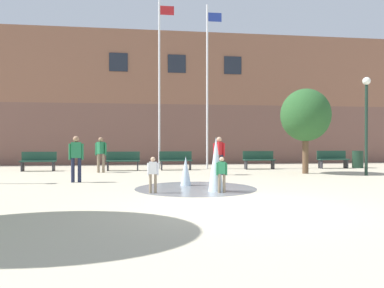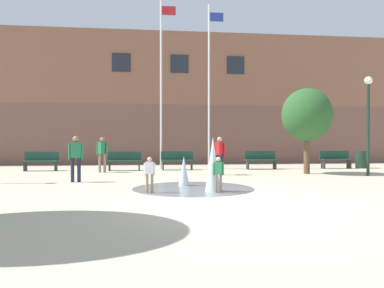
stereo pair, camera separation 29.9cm
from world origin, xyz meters
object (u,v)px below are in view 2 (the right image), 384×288
(park_bench_far_right, at_px, (335,159))
(flagpole_right, at_px, (209,82))
(street_tree_near_building, at_px, (307,115))
(park_bench_far_left, at_px, (41,161))
(park_bench_near_trashcan, at_px, (261,160))
(teen_by_trashcan, at_px, (76,155))
(adult_near_bench, at_px, (102,152))
(park_bench_under_right_flagpole, at_px, (177,160))
(child_with_pink_shirt, at_px, (218,172))
(adult_watching, at_px, (220,153))
(flagpole_left, at_px, (162,79))
(child_running, at_px, (150,172))
(park_bench_center, at_px, (124,161))
(lamp_post_right_lane, at_px, (368,111))
(trash_can, at_px, (361,160))

(park_bench_far_right, height_order, flagpole_right, flagpole_right)
(street_tree_near_building, bearing_deg, park_bench_far_left, 165.99)
(park_bench_far_left, distance_m, park_bench_near_trashcan, 10.71)
(teen_by_trashcan, bearing_deg, adult_near_bench, -106.02)
(park_bench_under_right_flagpole, relative_size, street_tree_near_building, 0.43)
(flagpole_right, distance_m, street_tree_near_building, 5.44)
(park_bench_under_right_flagpole, height_order, child_with_pink_shirt, child_with_pink_shirt)
(teen_by_trashcan, bearing_deg, park_bench_far_right, -167.41)
(park_bench_far_left, height_order, adult_watching, adult_watching)
(park_bench_far_left, xyz_separation_m, adult_watching, (8.04, -3.10, 0.45))
(flagpole_right, bearing_deg, flagpole_left, 180.00)
(adult_watching, bearing_deg, teen_by_trashcan, 155.73)
(park_bench_far_right, distance_m, street_tree_near_building, 4.44)
(park_bench_under_right_flagpole, relative_size, teen_by_trashcan, 1.01)
(park_bench_far_left, xyz_separation_m, child_running, (5.13, -8.26, 0.10))
(child_with_pink_shirt, distance_m, flagpole_left, 9.91)
(child_with_pink_shirt, bearing_deg, adult_watching, -78.89)
(park_bench_far_right, height_order, adult_watching, adult_watching)
(park_bench_center, relative_size, flagpole_left, 0.18)
(child_with_pink_shirt, bearing_deg, teen_by_trashcan, -14.11)
(flagpole_left, xyz_separation_m, lamp_post_right_lane, (8.23, -4.73, -1.95))
(park_bench_under_right_flagpole, xyz_separation_m, park_bench_near_trashcan, (4.22, -0.01, 0.00))
(park_bench_far_left, relative_size, child_running, 1.62)
(park_bench_far_left, bearing_deg, park_bench_near_trashcan, -1.01)
(park_bench_center, bearing_deg, child_running, -81.54)
(park_bench_far_left, xyz_separation_m, flagpole_left, (5.74, 0.52, 4.10))
(park_bench_center, xyz_separation_m, child_with_pink_shirt, (3.05, -8.21, 0.10))
(park_bench_under_right_flagpole, height_order, flagpole_right, flagpole_right)
(street_tree_near_building, bearing_deg, adult_near_bench, 169.06)
(adult_near_bench, xyz_separation_m, flagpole_right, (5.19, 1.77, 3.53))
(park_bench_center, xyz_separation_m, flagpole_left, (1.81, 0.77, 4.10))
(trash_can, bearing_deg, flagpole_left, 176.63)
(child_with_pink_shirt, bearing_deg, park_bench_far_right, -110.64)
(trash_can, bearing_deg, park_bench_under_right_flagpole, -179.49)
(adult_watching, xyz_separation_m, street_tree_near_building, (3.87, 0.13, 1.60))
(lamp_post_right_lane, xyz_separation_m, street_tree_near_building, (-2.06, 1.24, -0.09))
(street_tree_near_building, bearing_deg, lamp_post_right_lane, -31.03)
(park_bench_near_trashcan, distance_m, lamp_post_right_lane, 5.60)
(park_bench_far_right, relative_size, teen_by_trashcan, 1.01)
(park_bench_far_right, relative_size, child_running, 1.62)
(adult_near_bench, relative_size, flagpole_right, 0.19)
(adult_watching, distance_m, flagpole_left, 5.63)
(street_tree_near_building, bearing_deg, flagpole_left, 150.48)
(child_running, relative_size, flagpole_right, 0.12)
(park_bench_far_right, height_order, teen_by_trashcan, teen_by_trashcan)
(adult_near_bench, relative_size, child_running, 1.61)
(park_bench_under_right_flagpole, bearing_deg, trash_can, 0.51)
(park_bench_under_right_flagpole, height_order, child_running, child_running)
(teen_by_trashcan, bearing_deg, street_tree_near_building, -176.50)
(adult_near_bench, xyz_separation_m, child_with_pink_shirt, (3.98, -7.21, -0.35))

